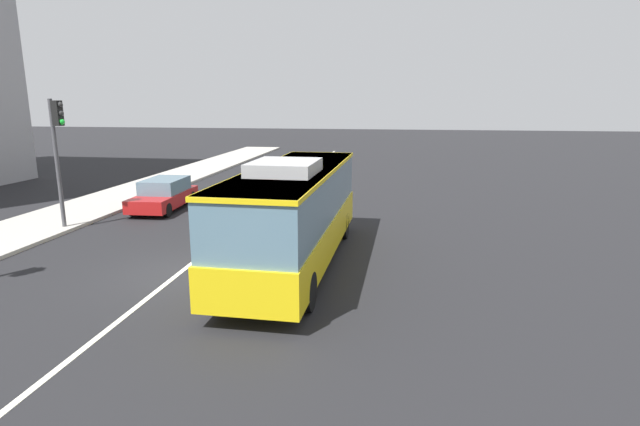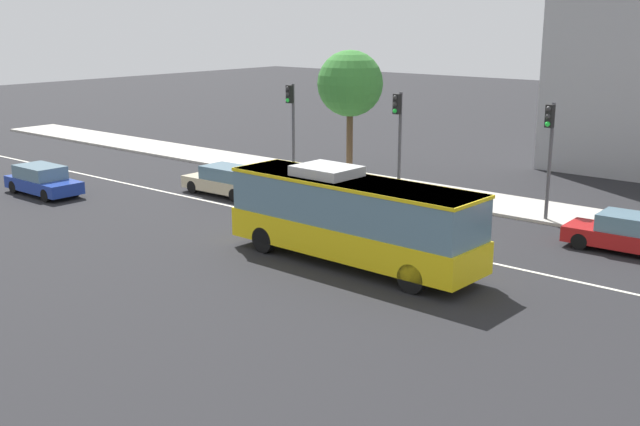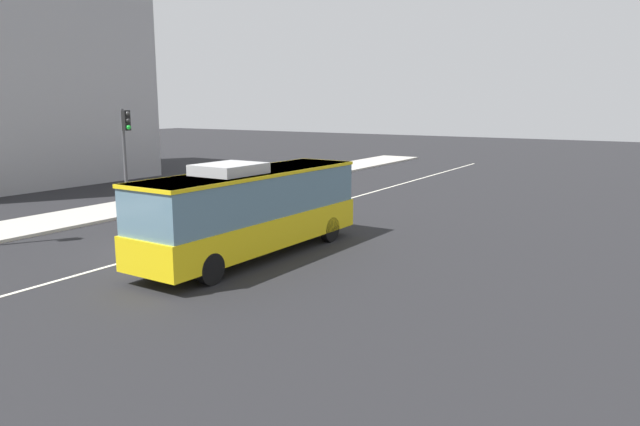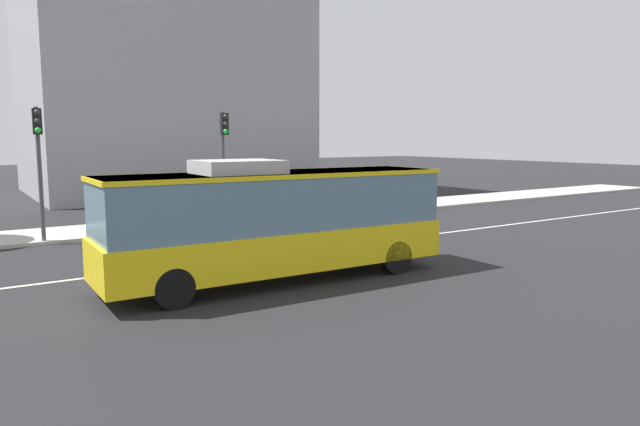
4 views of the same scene
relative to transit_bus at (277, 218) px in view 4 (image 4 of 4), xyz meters
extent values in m
plane|color=black|center=(-1.25, 3.31, -1.81)|extent=(160.00, 160.00, 0.00)
cube|color=#B2ADA3|center=(-1.25, 11.55, -1.74)|extent=(80.00, 3.78, 0.14)
cube|color=silver|center=(-1.25, 3.31, -1.80)|extent=(76.00, 0.16, 0.01)
cube|color=yellow|center=(0.02, 0.00, -0.83)|extent=(10.06, 2.76, 1.10)
cube|color=slate|center=(0.02, 0.00, 0.50)|extent=(9.86, 2.68, 1.58)
cube|color=yellow|center=(0.02, 0.00, 1.23)|extent=(9.96, 2.73, 0.12)
cube|color=#B2B2B2|center=(-1.18, 0.03, 1.47)|extent=(2.25, 1.86, 0.36)
cylinder|color=black|center=(3.45, 1.01, -1.31)|extent=(1.01, 0.33, 1.00)
cylinder|color=black|center=(3.39, -1.19, -1.31)|extent=(1.01, 0.33, 1.00)
cylinder|color=black|center=(-3.35, 1.19, -1.31)|extent=(1.01, 0.33, 1.00)
cylinder|color=black|center=(-3.40, -1.01, -1.31)|extent=(1.01, 0.33, 1.00)
cube|color=#B21919|center=(7.13, 7.90, -1.29)|extent=(4.57, 1.98, 0.60)
cube|color=slate|center=(7.38, 7.91, -0.67)|extent=(2.59, 1.76, 0.64)
cylinder|color=black|center=(5.67, 7.04, -1.49)|extent=(0.65, 0.25, 0.64)
cylinder|color=black|center=(5.60, 8.64, -1.49)|extent=(0.65, 0.25, 0.64)
cylinder|color=black|center=(8.66, 7.17, -1.49)|extent=(0.65, 0.25, 0.64)
cylinder|color=black|center=(8.60, 8.76, -1.49)|extent=(0.65, 0.25, 0.64)
cylinder|color=#47474C|center=(-4.67, 9.91, 0.79)|extent=(0.16, 0.16, 5.20)
cube|color=black|center=(-4.69, 9.64, 2.84)|extent=(0.34, 0.31, 0.96)
sphere|color=#2D2D2D|center=(-4.71, 9.49, 3.16)|extent=(0.22, 0.22, 0.22)
sphere|color=#2D2D2D|center=(-4.71, 9.49, 2.84)|extent=(0.22, 0.22, 0.22)
sphere|color=#1ED838|center=(-4.71, 9.49, 2.52)|extent=(0.22, 0.22, 0.22)
cylinder|color=#47474C|center=(2.91, 10.15, 0.79)|extent=(0.16, 0.16, 5.20)
cube|color=black|center=(2.89, 9.87, 2.84)|extent=(0.34, 0.30, 0.96)
sphere|color=#2D2D2D|center=(2.88, 9.72, 3.16)|extent=(0.22, 0.22, 0.22)
sphere|color=#2D2D2D|center=(2.88, 9.72, 2.84)|extent=(0.22, 0.22, 0.22)
sphere|color=#1ED838|center=(2.88, 9.72, 2.52)|extent=(0.22, 0.22, 0.22)
cube|color=#939399|center=(6.37, 29.06, 8.39)|extent=(18.24, 16.11, 20.40)
cube|color=slate|center=(15.44, 28.96, 0.30)|extent=(0.24, 14.32, 1.50)
cube|color=slate|center=(15.44, 28.96, 3.70)|extent=(0.24, 14.32, 1.50)
cube|color=slate|center=(15.44, 28.96, 7.10)|extent=(0.24, 14.32, 1.50)
cube|color=slate|center=(15.44, 28.96, 10.50)|extent=(0.24, 14.32, 1.50)
camera|label=1|loc=(-14.70, -3.07, 3.29)|focal=27.71mm
camera|label=2|loc=(16.32, -21.37, 6.90)|focal=43.59mm
camera|label=3|loc=(-16.26, -12.94, 3.66)|focal=32.88mm
camera|label=4|loc=(-7.93, -14.16, 2.25)|focal=32.57mm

